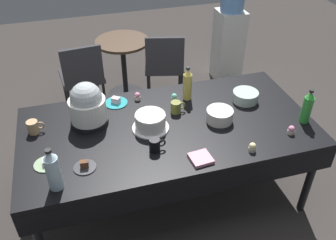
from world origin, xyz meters
The scene contains 24 objects.
ground centered at (0.00, 0.00, 0.00)m, with size 9.00×9.00×0.00m, color #383330.
potluck_table centered at (0.00, 0.00, 0.69)m, with size 2.20×1.10×0.75m.
frosted_layer_cake centered at (-0.14, 0.00, 0.81)m, with size 0.28×0.28×0.13m.
slow_cooker centered at (-0.56, 0.19, 0.91)m, with size 0.28×0.28×0.35m.
glass_salad_bowl centered at (0.71, 0.15, 0.79)m, with size 0.21×0.21×0.08m, color #B2C6BC.
ceramic_snack_bowl centered at (0.40, -0.05, 0.80)m, with size 0.20×0.20×0.10m, color silver.
dessert_plate_charcoal centered at (-0.65, -0.29, 0.76)m, with size 0.15×0.15×0.06m.
dessert_plate_teal centered at (-0.33, 0.41, 0.76)m, with size 0.19×0.19×0.06m.
dessert_plate_sage centered at (-0.89, -0.19, 0.76)m, with size 0.16×0.16×0.04m.
cupcake_vanilla centered at (-0.14, 0.41, 0.78)m, with size 0.05×0.05×0.07m.
cupcake_cocoa centered at (0.48, -0.44, 0.78)m, with size 0.05×0.05×0.07m.
cupcake_berry centered at (0.84, -0.34, 0.78)m, with size 0.05×0.05×0.07m.
cupcake_mint centered at (0.14, 0.31, 0.78)m, with size 0.05×0.05×0.07m.
soda_bottle_water centered at (-0.83, -0.41, 0.89)m, with size 0.09×0.09×0.30m.
soda_bottle_lime_soda centered at (1.01, -0.24, 0.88)m, with size 0.07×0.07×0.28m.
soda_bottle_ginger_ale centered at (0.26, 0.31, 0.89)m, with size 0.07×0.07×0.29m.
coffee_mug_tan centered at (-0.97, 0.19, 0.80)m, with size 0.12×0.08×0.10m.
coffee_mug_black centered at (-0.16, -0.25, 0.80)m, with size 0.12×0.08×0.10m.
coffee_mug_olive centered at (0.11, 0.15, 0.80)m, with size 0.12×0.08×0.09m.
paper_napkin_stack centered at (0.11, -0.43, 0.76)m, with size 0.14×0.14×0.02m, color pink.
maroon_chair_left centered at (-0.54, 1.46, 0.49)m, with size 0.48×0.48×0.85m.
maroon_chair_right centered at (0.38, 1.46, 0.49)m, with size 0.54×0.54×0.85m.
round_cafe_table centered at (-0.05, 1.68, 0.50)m, with size 0.60×0.60×0.72m.
water_cooler centered at (1.29, 1.74, 0.59)m, with size 0.32×0.32×1.24m.
Camera 1 is at (-0.60, -2.09, 2.42)m, focal length 38.85 mm.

